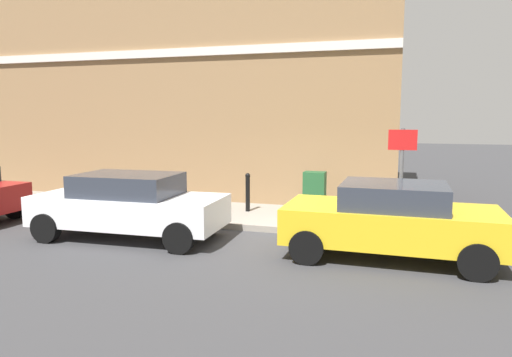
{
  "coord_description": "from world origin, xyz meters",
  "views": [
    {
      "loc": [
        -9.8,
        -1.97,
        2.7
      ],
      "look_at": [
        0.99,
        1.31,
        1.2
      ],
      "focal_mm": 32.83,
      "sensor_mm": 36.0,
      "label": 1
    }
  ],
  "objects_px": {
    "bollard_far_kerb": "(167,196)",
    "bollard_near_cabinet": "(248,191)",
    "car_white": "(129,205)",
    "street_sign": "(402,165)",
    "car_yellow": "(391,219)",
    "utility_cabinet": "(314,196)"
  },
  "relations": [
    {
      "from": "car_yellow",
      "to": "car_white",
      "type": "xyz_separation_m",
      "value": [
        -0.15,
        5.58,
        0.0
      ]
    },
    {
      "from": "utility_cabinet",
      "to": "bollard_far_kerb",
      "type": "xyz_separation_m",
      "value": [
        -1.21,
        3.56,
        0.02
      ]
    },
    {
      "from": "bollard_near_cabinet",
      "to": "street_sign",
      "type": "xyz_separation_m",
      "value": [
        -1.28,
        -3.93,
        0.96
      ]
    },
    {
      "from": "car_white",
      "to": "utility_cabinet",
      "type": "xyz_separation_m",
      "value": [
        2.82,
        -3.66,
        -0.08
      ]
    },
    {
      "from": "bollard_far_kerb",
      "to": "car_yellow",
      "type": "bearing_deg",
      "value": -104.92
    },
    {
      "from": "car_yellow",
      "to": "bollard_far_kerb",
      "type": "xyz_separation_m",
      "value": [
        1.46,
        5.49,
        -0.06
      ]
    },
    {
      "from": "car_white",
      "to": "street_sign",
      "type": "relative_size",
      "value": 1.85
    },
    {
      "from": "bollard_near_cabinet",
      "to": "street_sign",
      "type": "height_order",
      "value": "street_sign"
    },
    {
      "from": "utility_cabinet",
      "to": "street_sign",
      "type": "xyz_separation_m",
      "value": [
        -1.18,
        -2.1,
        0.98
      ]
    },
    {
      "from": "street_sign",
      "to": "bollard_near_cabinet",
      "type": "bearing_deg",
      "value": 71.97
    },
    {
      "from": "utility_cabinet",
      "to": "bollard_near_cabinet",
      "type": "bearing_deg",
      "value": 86.88
    },
    {
      "from": "car_yellow",
      "to": "utility_cabinet",
      "type": "height_order",
      "value": "car_yellow"
    },
    {
      "from": "bollard_far_kerb",
      "to": "bollard_near_cabinet",
      "type": "bearing_deg",
      "value": -52.93
    },
    {
      "from": "car_yellow",
      "to": "bollard_near_cabinet",
      "type": "height_order",
      "value": "car_yellow"
    },
    {
      "from": "street_sign",
      "to": "utility_cabinet",
      "type": "bearing_deg",
      "value": 60.65
    },
    {
      "from": "utility_cabinet",
      "to": "car_yellow",
      "type": "bearing_deg",
      "value": -144.21
    },
    {
      "from": "car_yellow",
      "to": "bollard_far_kerb",
      "type": "bearing_deg",
      "value": -14.02
    },
    {
      "from": "bollard_near_cabinet",
      "to": "street_sign",
      "type": "relative_size",
      "value": 0.45
    },
    {
      "from": "bollard_far_kerb",
      "to": "utility_cabinet",
      "type": "bearing_deg",
      "value": -71.27
    },
    {
      "from": "car_yellow",
      "to": "utility_cabinet",
      "type": "xyz_separation_m",
      "value": [
        2.67,
        1.93,
        -0.08
      ]
    },
    {
      "from": "utility_cabinet",
      "to": "bollard_far_kerb",
      "type": "distance_m",
      "value": 3.76
    },
    {
      "from": "car_white",
      "to": "bollard_near_cabinet",
      "type": "relative_size",
      "value": 4.1
    }
  ]
}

